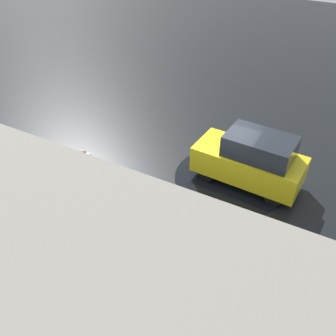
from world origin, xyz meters
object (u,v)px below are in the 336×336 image
(sign_post, at_px, (72,179))
(moving_hatchback, at_px, (251,160))
(fire_hydrant, at_px, (99,180))
(pedestrian, at_px, (85,162))

(sign_post, bearing_deg, moving_hatchback, -134.32)
(fire_hydrant, distance_m, sign_post, 1.92)
(moving_hatchback, distance_m, pedestrian, 6.08)
(fire_hydrant, bearing_deg, moving_hatchback, -147.26)
(sign_post, bearing_deg, pedestrian, -58.31)
(fire_hydrant, bearing_deg, sign_post, 99.98)
(fire_hydrant, xyz_separation_m, sign_post, (-0.26, 1.49, 1.18))
(fire_hydrant, height_order, pedestrian, pedestrian)
(moving_hatchback, height_order, pedestrian, moving_hatchback)
(moving_hatchback, xyz_separation_m, fire_hydrant, (4.61, 2.97, -0.63))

